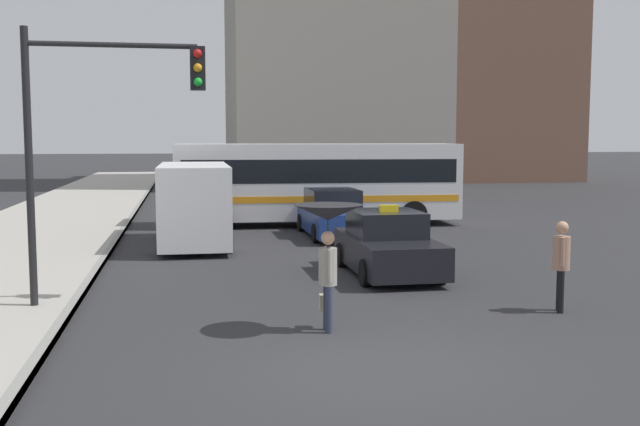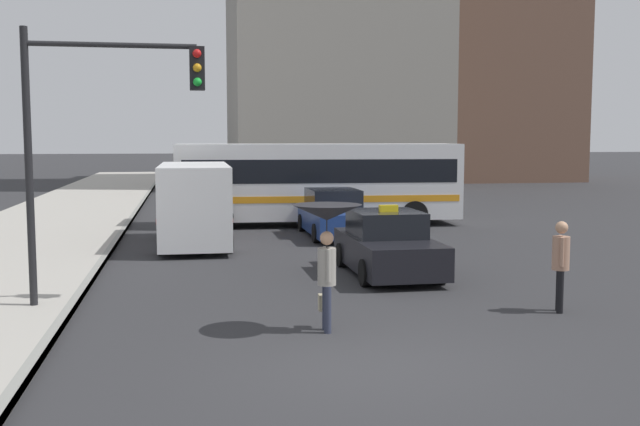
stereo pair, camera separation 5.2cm
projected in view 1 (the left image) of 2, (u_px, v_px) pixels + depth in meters
The scene contains 8 objects.
ground_plane at pixel (374, 364), 10.70m from camera, with size 300.00×300.00×0.00m, color #2D2D30.
taxi at pixel (388, 246), 17.70m from camera, with size 1.91×4.08×1.66m.
sedan_red at pixel (333, 215), 24.68m from camera, with size 1.91×4.74×1.55m.
ambulance_van at pixel (194, 201), 22.39m from camera, with size 2.14×5.47×2.44m.
city_bus at pixel (317, 180), 27.78m from camera, with size 10.50×3.07×3.01m.
pedestrian_with_umbrella at pixel (328, 227), 12.36m from camera, with size 1.17×1.17×2.14m.
pedestrian_man at pixel (561, 258), 13.86m from camera, with size 0.41×0.46×1.70m.
traffic_light at pixel (103, 116), 13.71m from camera, with size 3.26×0.38×5.22m.
Camera 1 is at (-2.63, -10.12, 3.23)m, focal length 42.00 mm.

